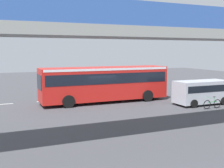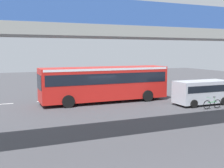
# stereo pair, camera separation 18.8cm
# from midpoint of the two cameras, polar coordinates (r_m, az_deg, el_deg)

# --- Properties ---
(ground) EXTENTS (80.00, 80.00, 0.00)m
(ground) POSITION_cam_midpoint_polar(r_m,az_deg,el_deg) (24.73, -2.52, -3.91)
(ground) COLOR #424247
(city_bus) EXTENTS (11.54, 2.85, 3.15)m
(city_bus) POSITION_cam_midpoint_polar(r_m,az_deg,el_deg) (24.96, -1.27, 0.57)
(city_bus) COLOR red
(city_bus) RESTS_ON ground
(parked_van) EXTENTS (4.80, 2.17, 2.05)m
(parked_van) POSITION_cam_midpoint_polar(r_m,az_deg,el_deg) (25.11, 18.08, -1.35)
(parked_van) COLOR #B7BCC6
(parked_van) RESTS_ON ground
(bicycle_green) EXTENTS (1.77, 0.44, 0.96)m
(bicycle_green) POSITION_cam_midpoint_polar(r_m,az_deg,el_deg) (23.64, 20.05, -3.90)
(bicycle_green) COLOR black
(bicycle_green) RESTS_ON ground
(pedestrian) EXTENTS (0.38, 0.38, 1.79)m
(pedestrian) POSITION_cam_midpoint_polar(r_m,az_deg,el_deg) (30.66, 10.06, -0.25)
(pedestrian) COLOR #2D2D38
(pedestrian) RESTS_ON ground
(traffic_sign) EXTENTS (0.08, 0.60, 2.80)m
(traffic_sign) POSITION_cam_midpoint_polar(r_m,az_deg,el_deg) (27.84, -3.40, 1.21)
(traffic_sign) COLOR slate
(traffic_sign) RESTS_ON ground
(lane_dash_leftmost) EXTENTS (2.00, 0.20, 0.01)m
(lane_dash_leftmost) POSITION_cam_midpoint_polar(r_m,az_deg,el_deg) (30.70, 9.83, -1.91)
(lane_dash_leftmost) COLOR silver
(lane_dash_leftmost) RESTS_ON ground
(lane_dash_left) EXTENTS (2.00, 0.20, 0.01)m
(lane_dash_left) POSITION_cam_midpoint_polar(r_m,az_deg,el_deg) (28.76, 3.08, -2.40)
(lane_dash_left) COLOR silver
(lane_dash_left) RESTS_ON ground
(lane_dash_centre) EXTENTS (2.00, 0.20, 0.01)m
(lane_dash_centre) POSITION_cam_midpoint_polar(r_m,az_deg,el_deg) (27.29, -4.52, -2.91)
(lane_dash_centre) COLOR silver
(lane_dash_centre) RESTS_ON ground
(lane_dash_right) EXTENTS (2.00, 0.20, 0.01)m
(lane_dash_right) POSITION_cam_midpoint_polar(r_m,az_deg,el_deg) (26.34, -12.83, -3.41)
(lane_dash_right) COLOR silver
(lane_dash_right) RESTS_ON ground
(lane_dash_rightmost) EXTENTS (2.00, 0.20, 0.01)m
(lane_dash_rightmost) POSITION_cam_midpoint_polar(r_m,az_deg,el_deg) (25.98, -21.57, -3.86)
(lane_dash_rightmost) COLOR silver
(lane_dash_rightmost) RESTS_ON ground
(pedestrian_overpass) EXTENTS (25.80, 2.60, 6.81)m
(pedestrian_overpass) POSITION_cam_midpoint_polar(r_m,az_deg,el_deg) (15.01, 11.28, 8.33)
(pedestrian_overpass) COLOR gray
(pedestrian_overpass) RESTS_ON ground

